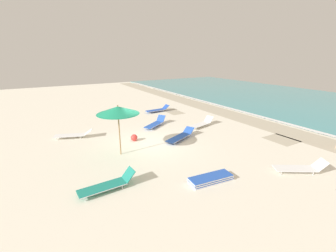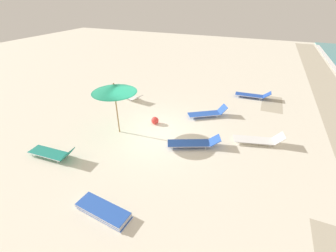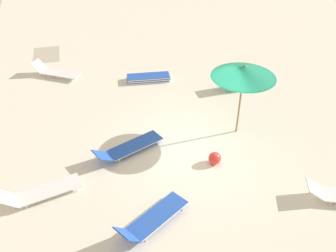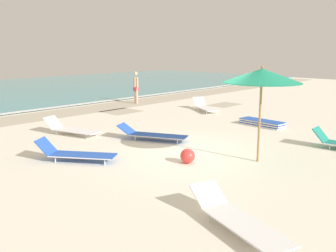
{
  "view_description": "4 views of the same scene",
  "coord_description": "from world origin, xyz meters",
  "px_view_note": "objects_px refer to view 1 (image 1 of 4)",
  "views": [
    {
      "loc": [
        10.84,
        -4.68,
        4.88
      ],
      "look_at": [
        -0.22,
        1.76,
        0.81
      ],
      "focal_mm": 24.0,
      "sensor_mm": 36.0,
      "label": 1
    },
    {
      "loc": [
        8.4,
        4.52,
        6.07
      ],
      "look_at": [
        0.08,
        1.03,
        0.69
      ],
      "focal_mm": 24.0,
      "sensor_mm": 36.0,
      "label": 2
    },
    {
      "loc": [
        -9.2,
        3.37,
        7.76
      ],
      "look_at": [
        0.46,
        1.01,
        0.66
      ],
      "focal_mm": 40.0,
      "sensor_mm": 36.0,
      "label": 3
    },
    {
      "loc": [
        -8.39,
        -6.28,
        3.03
      ],
      "look_at": [
        -0.19,
        1.25,
        0.71
      ],
      "focal_mm": 40.0,
      "sensor_mm": 36.0,
      "label": 4
    }
  ],
  "objects_px": {
    "sun_lounger_under_umbrella": "(155,123)",
    "sun_lounger_beside_umbrella": "(300,168)",
    "sun_lounger_near_water_right": "(108,184)",
    "beach_umbrella": "(118,110)",
    "beach_ball": "(134,138)",
    "sun_lounger_mid_beach_solo": "(158,110)",
    "sun_lounger_mid_beach_pair_b": "(201,124)",
    "sun_lounger_near_water_left": "(181,136)",
    "lounger_stack": "(211,179)",
    "sun_lounger_mid_beach_pair_a": "(74,135)"
  },
  "relations": [
    {
      "from": "beach_umbrella",
      "to": "sun_lounger_mid_beach_pair_b",
      "type": "xyz_separation_m",
      "value": [
        -1.63,
        6.52,
        -2.1
      ]
    },
    {
      "from": "sun_lounger_beside_umbrella",
      "to": "lounger_stack",
      "type": "bearing_deg",
      "value": -77.88
    },
    {
      "from": "sun_lounger_mid_beach_solo",
      "to": "sun_lounger_mid_beach_pair_a",
      "type": "xyz_separation_m",
      "value": [
        3.27,
        -7.54,
        -0.0
      ]
    },
    {
      "from": "sun_lounger_mid_beach_solo",
      "to": "beach_ball",
      "type": "relative_size",
      "value": 5.62
    },
    {
      "from": "sun_lounger_near_water_left",
      "to": "beach_ball",
      "type": "distance_m",
      "value": 2.78
    },
    {
      "from": "sun_lounger_mid_beach_pair_a",
      "to": "sun_lounger_mid_beach_pair_b",
      "type": "relative_size",
      "value": 1.02
    },
    {
      "from": "sun_lounger_beside_umbrella",
      "to": "sun_lounger_mid_beach_pair_a",
      "type": "height_order",
      "value": "sun_lounger_beside_umbrella"
    },
    {
      "from": "beach_ball",
      "to": "sun_lounger_mid_beach_pair_b",
      "type": "bearing_deg",
      "value": 92.34
    },
    {
      "from": "sun_lounger_beside_umbrella",
      "to": "sun_lounger_mid_beach_pair_b",
      "type": "height_order",
      "value": "sun_lounger_beside_umbrella"
    },
    {
      "from": "sun_lounger_near_water_right",
      "to": "sun_lounger_mid_beach_pair_b",
      "type": "distance_m",
      "value": 9.14
    },
    {
      "from": "beach_ball",
      "to": "beach_umbrella",
      "type": "bearing_deg",
      "value": -42.75
    },
    {
      "from": "lounger_stack",
      "to": "beach_umbrella",
      "type": "bearing_deg",
      "value": -146.77
    },
    {
      "from": "sun_lounger_near_water_right",
      "to": "beach_umbrella",
      "type": "bearing_deg",
      "value": 149.79
    },
    {
      "from": "lounger_stack",
      "to": "sun_lounger_near_water_left",
      "type": "bearing_deg",
      "value": 167.02
    },
    {
      "from": "sun_lounger_under_umbrella",
      "to": "sun_lounger_beside_umbrella",
      "type": "bearing_deg",
      "value": -18.21
    },
    {
      "from": "sun_lounger_under_umbrella",
      "to": "sun_lounger_near_water_left",
      "type": "distance_m",
      "value": 3.09
    },
    {
      "from": "sun_lounger_mid_beach_pair_b",
      "to": "beach_ball",
      "type": "distance_m",
      "value": 5.21
    },
    {
      "from": "sun_lounger_beside_umbrella",
      "to": "beach_ball",
      "type": "height_order",
      "value": "sun_lounger_beside_umbrella"
    },
    {
      "from": "sun_lounger_beside_umbrella",
      "to": "sun_lounger_near_water_right",
      "type": "height_order",
      "value": "sun_lounger_near_water_right"
    },
    {
      "from": "sun_lounger_near_water_left",
      "to": "sun_lounger_near_water_right",
      "type": "height_order",
      "value": "sun_lounger_near_water_right"
    },
    {
      "from": "sun_lounger_under_umbrella",
      "to": "sun_lounger_beside_umbrella",
      "type": "height_order",
      "value": "sun_lounger_under_umbrella"
    },
    {
      "from": "beach_ball",
      "to": "sun_lounger_under_umbrella",
      "type": "bearing_deg",
      "value": 128.69
    },
    {
      "from": "beach_umbrella",
      "to": "sun_lounger_under_umbrella",
      "type": "bearing_deg",
      "value": 131.99
    },
    {
      "from": "beach_umbrella",
      "to": "sun_lounger_near_water_left",
      "type": "xyz_separation_m",
      "value": [
        -0.24,
        3.83,
        -2.11
      ]
    },
    {
      "from": "sun_lounger_near_water_left",
      "to": "beach_ball",
      "type": "bearing_deg",
      "value": -138.75
    },
    {
      "from": "beach_ball",
      "to": "sun_lounger_mid_beach_solo",
      "type": "bearing_deg",
      "value": 141.19
    },
    {
      "from": "beach_umbrella",
      "to": "sun_lounger_near_water_left",
      "type": "relative_size",
      "value": 1.07
    },
    {
      "from": "sun_lounger_beside_umbrella",
      "to": "beach_ball",
      "type": "relative_size",
      "value": 5.35
    },
    {
      "from": "sun_lounger_beside_umbrella",
      "to": "sun_lounger_mid_beach_solo",
      "type": "distance_m",
      "value": 12.74
    },
    {
      "from": "sun_lounger_mid_beach_solo",
      "to": "lounger_stack",
      "type": "bearing_deg",
      "value": -20.54
    },
    {
      "from": "sun_lounger_near_water_right",
      "to": "sun_lounger_mid_beach_pair_a",
      "type": "xyz_separation_m",
      "value": [
        -6.59,
        -0.26,
        -0.01
      ]
    },
    {
      "from": "sun_lounger_beside_umbrella",
      "to": "sun_lounger_mid_beach_pair_a",
      "type": "distance_m",
      "value": 12.28
    },
    {
      "from": "lounger_stack",
      "to": "sun_lounger_mid_beach_pair_a",
      "type": "bearing_deg",
      "value": -148.09
    },
    {
      "from": "beach_umbrella",
      "to": "sun_lounger_beside_umbrella",
      "type": "relative_size",
      "value": 1.22
    },
    {
      "from": "sun_lounger_under_umbrella",
      "to": "sun_lounger_near_water_left",
      "type": "relative_size",
      "value": 0.89
    },
    {
      "from": "lounger_stack",
      "to": "sun_lounger_beside_umbrella",
      "type": "height_order",
      "value": "sun_lounger_beside_umbrella"
    },
    {
      "from": "beach_umbrella",
      "to": "sun_lounger_mid_beach_pair_b",
      "type": "distance_m",
      "value": 7.04
    },
    {
      "from": "sun_lounger_under_umbrella",
      "to": "sun_lounger_near_water_right",
      "type": "relative_size",
      "value": 0.99
    },
    {
      "from": "sun_lounger_near_water_right",
      "to": "sun_lounger_mid_beach_pair_b",
      "type": "height_order",
      "value": "sun_lounger_near_water_right"
    },
    {
      "from": "sun_lounger_near_water_left",
      "to": "sun_lounger_mid_beach_pair_b",
      "type": "relative_size",
      "value": 1.06
    },
    {
      "from": "lounger_stack",
      "to": "sun_lounger_near_water_left",
      "type": "xyz_separation_m",
      "value": [
        -4.6,
        1.56,
        0.08
      ]
    },
    {
      "from": "beach_ball",
      "to": "sun_lounger_beside_umbrella",
      "type": "bearing_deg",
      "value": 33.93
    },
    {
      "from": "sun_lounger_mid_beach_pair_a",
      "to": "sun_lounger_under_umbrella",
      "type": "bearing_deg",
      "value": 105.64
    },
    {
      "from": "sun_lounger_mid_beach_pair_b",
      "to": "beach_umbrella",
      "type": "bearing_deg",
      "value": -90.21
    },
    {
      "from": "beach_ball",
      "to": "sun_lounger_near_water_right",
      "type": "bearing_deg",
      "value": -33.12
    },
    {
      "from": "sun_lounger_under_umbrella",
      "to": "sun_lounger_mid_beach_pair_b",
      "type": "distance_m",
      "value": 3.29
    },
    {
      "from": "lounger_stack",
      "to": "sun_lounger_near_water_right",
      "type": "xyz_separation_m",
      "value": [
        -1.53,
        -3.73,
        0.1
      ]
    },
    {
      "from": "sun_lounger_beside_umbrella",
      "to": "sun_lounger_mid_beach_pair_b",
      "type": "relative_size",
      "value": 0.93
    },
    {
      "from": "lounger_stack",
      "to": "sun_lounger_mid_beach_solo",
      "type": "xyz_separation_m",
      "value": [
        -11.38,
        3.56,
        0.09
      ]
    },
    {
      "from": "beach_umbrella",
      "to": "sun_lounger_mid_beach_pair_b",
      "type": "bearing_deg",
      "value": 104.03
    }
  ]
}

